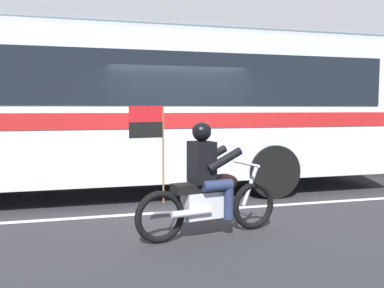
{
  "coord_description": "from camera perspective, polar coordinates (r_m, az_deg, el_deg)",
  "views": [
    {
      "loc": [
        -1.74,
        -7.37,
        1.74
      ],
      "look_at": [
        0.15,
        -0.3,
        1.12
      ],
      "focal_mm": 39.08,
      "sensor_mm": 36.0,
      "label": 1
    }
  ],
  "objects": [
    {
      "name": "motorcycle_with_rider",
      "position": [
        5.71,
        2.18,
        -6.01
      ],
      "size": [
        2.17,
        0.75,
        1.78
      ],
      "color": "black",
      "rests_on": "ground_plane"
    },
    {
      "name": "lane_center_stripe",
      "position": [
        7.21,
        -0.55,
        -9.11
      ],
      "size": [
        26.6,
        0.14,
        0.01
      ],
      "primitive_type": "cube",
      "color": "silver",
      "rests_on": "ground_plane"
    },
    {
      "name": "sidewalk_curb",
      "position": [
        12.7,
        -6.96,
        -2.74
      ],
      "size": [
        28.0,
        3.8,
        0.15
      ],
      "primitive_type": "cube",
      "color": "#A39E93",
      "rests_on": "ground_plane"
    },
    {
      "name": "transit_bus",
      "position": [
        8.57,
        -13.76,
        5.65
      ],
      "size": [
        12.46,
        2.71,
        3.22
      ],
      "color": "silver",
      "rests_on": "ground_plane"
    },
    {
      "name": "ground_plane",
      "position": [
        7.77,
        -1.66,
        -8.11
      ],
      "size": [
        60.0,
        60.0,
        0.0
      ],
      "primitive_type": "plane",
      "color": "#2B2B2D"
    }
  ]
}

